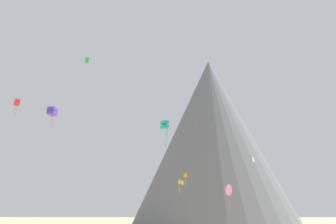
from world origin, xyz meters
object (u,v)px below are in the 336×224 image
kite_gold_low (181,182)px  kite_green_high (87,60)px  rock_massif (212,144)px  kite_white_low (253,160)px  kite_orange_low (185,177)px  kite_teal_mid (165,125)px  kite_indigo_mid (52,112)px  kite_pink_low (228,190)px  kite_red_mid (17,104)px

kite_gold_low → kite_green_high: size_ratio=2.72×
rock_massif → kite_white_low: size_ratio=64.06×
kite_orange_low → kite_teal_mid: (-3.83, -35.06, 4.11)m
rock_massif → kite_white_low: rock_massif is taller
kite_indigo_mid → rock_massif: bearing=-106.0°
rock_massif → kite_indigo_mid: rock_massif is taller
kite_pink_low → kite_red_mid: kite_red_mid is taller
kite_gold_low → kite_white_low: bearing=-104.0°
kite_orange_low → kite_pink_low: (5.51, -31.81, -5.13)m
kite_gold_low → kite_red_mid: size_ratio=0.96×
rock_massif → kite_teal_mid: rock_massif is taller
kite_orange_low → kite_white_low: bearing=27.3°
kite_gold_low → kite_teal_mid: bearing=-169.8°
kite_orange_low → kite_white_low: size_ratio=3.16×
rock_massif → kite_gold_low: rock_massif is taller
rock_massif → kite_pink_low: rock_massif is taller
kite_white_low → kite_indigo_mid: size_ratio=0.31×
rock_massif → kite_orange_low: (-10.06, -27.76, -13.72)m
kite_white_low → kite_green_high: (-32.08, -8.17, 17.99)m
kite_gold_low → kite_red_mid: bearing=139.2°
kite_gold_low → kite_red_mid: (-28.91, -18.97, 12.11)m
kite_orange_low → kite_green_high: kite_green_high is taller
kite_white_low → kite_pink_low: kite_white_low is taller
kite_green_high → kite_red_mid: (-11.06, -2.62, -9.53)m
kite_green_high → kite_indigo_mid: size_ratio=0.37×
kite_red_mid → rock_massif: bearing=-110.6°
kite_green_high → kite_teal_mid: (15.29, -9.57, -15.43)m
kite_white_low → kite_teal_mid: (-16.79, -17.74, 2.56)m
kite_white_low → kite_teal_mid: size_ratio=0.24×
kite_pink_low → kite_red_mid: bearing=-51.7°
kite_orange_low → kite_gold_low: (-1.27, -9.14, -2.11)m
rock_massif → kite_orange_low: size_ratio=20.30×
kite_white_low → kite_red_mid: size_ratio=0.30×
kite_white_low → kite_indigo_mid: (-34.78, -15.41, 5.52)m
kite_pink_low → kite_teal_mid: bearing=-26.7°
kite_indigo_mid → kite_orange_low: bearing=-111.9°
kite_orange_low → kite_red_mid: bearing=-56.6°
kite_green_high → kite_teal_mid: bearing=22.7°
kite_red_mid → kite_green_high: bearing=-151.5°
kite_teal_mid → kite_red_mid: size_ratio=1.21×
rock_massif → kite_pink_low: bearing=-94.4°
kite_gold_low → kite_pink_low: size_ratio=0.83×
kite_pink_low → kite_teal_mid: (-9.34, -3.24, 9.23)m
kite_pink_low → kite_red_mid: 38.94m
kite_teal_mid → kite_green_high: bearing=-145.0°
kite_orange_low → kite_green_high: bearing=-46.4°
kite_gold_low → kite_red_mid: 36.64m
kite_white_low → kite_green_high: bearing=-4.2°
kite_orange_low → kite_gold_low: size_ratio=0.97×
kite_white_low → kite_gold_low: (-14.22, 8.18, -3.66)m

